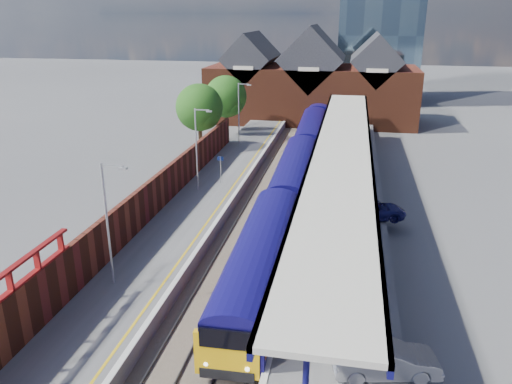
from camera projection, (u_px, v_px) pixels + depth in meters
The scene contains 21 objects.
ground at pixel (285, 177), 49.36m from camera, with size 240.00×240.00×0.00m, color #5B5B5E.
ballast_bed at pixel (269, 214), 40.10m from camera, with size 6.00×76.00×0.06m, color #473D33.
rails at pixel (269, 213), 40.07m from camera, with size 4.51×76.00×0.14m.
left_platform at pixel (203, 204), 40.92m from camera, with size 5.00×76.00×1.00m, color #565659.
right_platform at pixel (345, 214), 38.88m from camera, with size 6.00×76.00×1.00m, color #565659.
coping_left at pixel (231, 200), 40.33m from camera, with size 0.30×76.00×0.05m, color silver.
coping_right at pixel (308, 205), 39.21m from camera, with size 0.30×76.00×0.05m, color silver.
yellow_line at pixel (223, 200), 40.44m from camera, with size 0.14×76.00×0.01m, color yellow.
train at pixel (304, 149), 51.10m from camera, with size 3.19×65.96×3.45m.
canopy at pixel (342, 149), 39.17m from camera, with size 4.50×52.00×4.48m.
lamp_post_b at pixel (109, 217), 26.62m from camera, with size 1.48×0.18×7.00m.
lamp_post_c at pixel (198, 145), 41.41m from camera, with size 1.48×0.18×7.00m.
lamp_post_d at pixel (240, 110), 56.20m from camera, with size 1.48×0.18×7.00m.
platform_sign at pixel (221, 165), 43.79m from camera, with size 0.55×0.08×2.50m.
brick_wall at pixel (139, 208), 34.75m from camera, with size 0.35×50.00×3.86m.
station_building at pixel (312, 84), 73.40m from camera, with size 30.00×12.12×13.78m.
tree_near at pixel (200, 109), 54.85m from camera, with size 5.20×5.20×8.10m.
tree_far at pixel (227, 98), 62.07m from camera, with size 5.20×5.20×8.10m.
parked_car_silver at pixel (386, 359), 20.67m from camera, with size 1.55×4.43×1.46m, color #A8A8AC.
parked_car_dark at pixel (356, 204), 37.95m from camera, with size 1.68×4.13×1.20m, color black.
parked_car_blue at pixel (374, 210), 36.67m from camera, with size 2.14×4.65×1.29m, color navy.
Camera 1 is at (6.00, -16.67, 15.25)m, focal length 35.00 mm.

